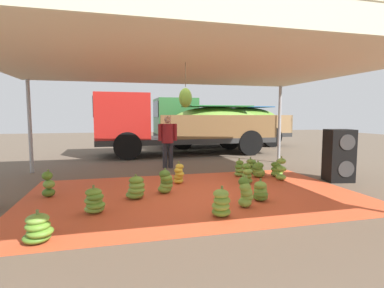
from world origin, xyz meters
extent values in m
plane|color=brown|center=(0.00, 3.00, 0.00)|extent=(40.00, 40.00, 0.00)
cube|color=#D1512D|center=(0.00, 0.00, 0.01)|extent=(6.56, 4.05, 0.01)
cylinder|color=#9EA0A5|center=(-3.80, 3.30, 1.28)|extent=(0.10, 0.10, 2.56)
cylinder|color=#9EA0A5|center=(3.80, 3.30, 1.28)|extent=(0.10, 0.10, 2.56)
cube|color=beige|center=(0.00, 0.00, 2.59)|extent=(8.00, 7.00, 0.06)
cube|color=beige|center=(0.00, -3.47, 2.42)|extent=(8.00, 0.04, 0.28)
cylinder|color=#4C422D|center=(-0.24, -0.24, 2.34)|extent=(0.01, 0.01, 0.44)
ellipsoid|color=#60932D|center=(-0.24, -0.24, 1.91)|extent=(0.24, 0.24, 0.36)
ellipsoid|color=#75A83D|center=(-1.87, -0.70, 0.08)|extent=(0.43, 0.43, 0.13)
ellipsoid|color=#60932D|center=(-1.85, -0.75, 0.14)|extent=(0.42, 0.42, 0.13)
ellipsoid|color=#6B9E38|center=(-1.88, -0.71, 0.21)|extent=(0.31, 0.31, 0.13)
ellipsoid|color=#518428|center=(-1.85, -0.75, 0.28)|extent=(0.33, 0.33, 0.13)
ellipsoid|color=#60932D|center=(-1.88, -0.71, 0.35)|extent=(0.32, 0.32, 0.13)
cylinder|color=olive|center=(-1.87, -0.72, 0.41)|extent=(0.04, 0.04, 0.12)
ellipsoid|color=#477523|center=(-2.81, 0.51, 0.09)|extent=(0.29, 0.29, 0.17)
ellipsoid|color=#75A83D|center=(-2.79, 0.49, 0.26)|extent=(0.29, 0.29, 0.17)
ellipsoid|color=#518428|center=(-2.81, 0.49, 0.43)|extent=(0.28, 0.28, 0.17)
cylinder|color=olive|center=(-2.80, 0.51, 0.49)|extent=(0.04, 0.04, 0.12)
ellipsoid|color=#6B9E38|center=(-0.57, 0.24, 0.10)|extent=(0.39, 0.39, 0.17)
ellipsoid|color=#75A83D|center=(-0.54, 0.23, 0.17)|extent=(0.34, 0.34, 0.17)
ellipsoid|color=#477523|center=(-0.53, 0.22, 0.25)|extent=(0.34, 0.34, 0.17)
ellipsoid|color=#60932D|center=(-0.54, 0.20, 0.33)|extent=(0.32, 0.32, 0.17)
ellipsoid|color=#477523|center=(-0.57, 0.21, 0.41)|extent=(0.30, 0.30, 0.17)
cylinder|color=olive|center=(-0.56, 0.23, 0.47)|extent=(0.04, 0.04, 0.12)
ellipsoid|color=#6B9E38|center=(2.50, 1.15, 0.08)|extent=(0.43, 0.43, 0.14)
ellipsoid|color=#60932D|center=(2.54, 1.18, 0.14)|extent=(0.35, 0.35, 0.14)
ellipsoid|color=#75A83D|center=(2.50, 1.19, 0.20)|extent=(0.29, 0.29, 0.14)
ellipsoid|color=#518428|center=(2.52, 1.16, 0.26)|extent=(0.31, 0.31, 0.14)
ellipsoid|color=#518428|center=(2.49, 1.19, 0.32)|extent=(0.28, 0.28, 0.14)
cylinder|color=olive|center=(2.51, 1.17, 0.38)|extent=(0.04, 0.04, 0.12)
ellipsoid|color=#6B9E38|center=(-1.18, -0.03, 0.09)|extent=(0.40, 0.40, 0.16)
ellipsoid|color=#75A83D|center=(-1.16, -0.06, 0.18)|extent=(0.35, 0.35, 0.16)
ellipsoid|color=#75A83D|center=(-1.15, -0.05, 0.27)|extent=(0.42, 0.42, 0.16)
ellipsoid|color=#60932D|center=(-1.15, -0.05, 0.36)|extent=(0.36, 0.36, 0.16)
cylinder|color=olive|center=(-1.17, -0.05, 0.42)|extent=(0.04, 0.04, 0.12)
ellipsoid|color=#518428|center=(-2.49, -1.71, 0.07)|extent=(0.35, 0.35, 0.13)
ellipsoid|color=#60932D|center=(-2.44, -1.75, 0.15)|extent=(0.38, 0.38, 0.13)
ellipsoid|color=#60932D|center=(-2.46, -1.75, 0.23)|extent=(0.41, 0.41, 0.13)
ellipsoid|color=#75A83D|center=(-2.46, -1.74, 0.31)|extent=(0.30, 0.30, 0.13)
cylinder|color=olive|center=(-2.46, -1.74, 0.37)|extent=(0.04, 0.04, 0.12)
ellipsoid|color=gold|center=(-0.13, 1.00, 0.08)|extent=(0.31, 0.31, 0.13)
ellipsoid|color=gold|center=(-0.13, 1.00, 0.16)|extent=(0.31, 0.31, 0.13)
ellipsoid|color=gold|center=(-0.11, 0.96, 0.24)|extent=(0.30, 0.30, 0.13)
ellipsoid|color=gold|center=(-0.13, 0.97, 0.33)|extent=(0.26, 0.26, 0.13)
ellipsoid|color=gold|center=(-0.10, 0.98, 0.41)|extent=(0.24, 0.24, 0.13)
cylinder|color=olive|center=(-0.12, 0.99, 0.47)|extent=(0.04, 0.04, 0.12)
ellipsoid|color=#60932D|center=(1.41, 0.59, 0.08)|extent=(0.31, 0.31, 0.14)
ellipsoid|color=#60932D|center=(1.40, 0.59, 0.19)|extent=(0.26, 0.26, 0.14)
ellipsoid|color=#75A83D|center=(1.40, 0.55, 0.30)|extent=(0.26, 0.26, 0.14)
ellipsoid|color=#518428|center=(1.39, 0.60, 0.42)|extent=(0.28, 0.28, 0.14)
cylinder|color=olive|center=(1.41, 0.58, 0.48)|extent=(0.04, 0.04, 0.12)
ellipsoid|color=#75A83D|center=(2.38, 0.76, 0.08)|extent=(0.34, 0.34, 0.14)
ellipsoid|color=#75A83D|center=(2.40, 0.77, 0.28)|extent=(0.29, 0.29, 0.14)
ellipsoid|color=#75A83D|center=(2.40, 0.77, 0.48)|extent=(0.29, 0.29, 0.14)
cylinder|color=olive|center=(2.39, 0.77, 0.54)|extent=(0.04, 0.04, 0.12)
ellipsoid|color=#60932D|center=(0.07, -1.37, 0.08)|extent=(0.34, 0.34, 0.15)
ellipsoid|color=#75A83D|center=(0.06, -1.39, 0.18)|extent=(0.35, 0.35, 0.15)
ellipsoid|color=#6B9E38|center=(0.06, -1.42, 0.28)|extent=(0.35, 0.35, 0.15)
ellipsoid|color=#75A83D|center=(0.05, -1.42, 0.38)|extent=(0.33, 0.33, 0.15)
cylinder|color=olive|center=(0.08, -1.39, 0.44)|extent=(0.04, 0.04, 0.12)
ellipsoid|color=#75A83D|center=(0.63, -1.03, 0.10)|extent=(0.28, 0.28, 0.18)
ellipsoid|color=#75A83D|center=(0.67, -1.01, 0.19)|extent=(0.28, 0.28, 0.18)
ellipsoid|color=#75A83D|center=(0.65, -1.05, 0.27)|extent=(0.24, 0.24, 0.18)
ellipsoid|color=#75A83D|center=(0.62, -1.06, 0.36)|extent=(0.24, 0.24, 0.18)
ellipsoid|color=#477523|center=(0.61, -1.01, 0.45)|extent=(0.22, 0.22, 0.18)
cylinder|color=olive|center=(0.64, -1.03, 0.51)|extent=(0.04, 0.04, 0.12)
ellipsoid|color=#518428|center=(1.07, -0.74, 0.08)|extent=(0.36, 0.36, 0.14)
ellipsoid|color=#518428|center=(1.06, -0.77, 0.14)|extent=(0.36, 0.36, 0.14)
ellipsoid|color=#75A83D|center=(1.06, -0.75, 0.20)|extent=(0.30, 0.30, 0.14)
ellipsoid|color=#75A83D|center=(1.07, -0.72, 0.25)|extent=(0.28, 0.28, 0.14)
ellipsoid|color=#75A83D|center=(1.04, -0.78, 0.31)|extent=(0.31, 0.31, 0.14)
cylinder|color=olive|center=(1.06, -0.75, 0.37)|extent=(0.04, 0.04, 0.12)
ellipsoid|color=#60932D|center=(2.01, 1.19, 0.09)|extent=(0.32, 0.32, 0.17)
ellipsoid|color=#75A83D|center=(2.00, 1.16, 0.15)|extent=(0.41, 0.41, 0.17)
ellipsoid|color=#60932D|center=(1.97, 1.18, 0.21)|extent=(0.32, 0.32, 0.17)
ellipsoid|color=#477523|center=(1.95, 1.17, 0.26)|extent=(0.37, 0.37, 0.17)
ellipsoid|color=#518428|center=(1.99, 1.17, 0.32)|extent=(0.32, 0.32, 0.17)
cylinder|color=olive|center=(1.98, 1.19, 0.38)|extent=(0.04, 0.04, 0.12)
ellipsoid|color=#75A83D|center=(1.56, 1.42, 0.07)|extent=(0.32, 0.32, 0.13)
ellipsoid|color=#75A83D|center=(1.56, 1.39, 0.17)|extent=(0.31, 0.31, 0.13)
ellipsoid|color=#518428|center=(1.54, 1.38, 0.27)|extent=(0.30, 0.30, 0.13)
ellipsoid|color=#518428|center=(1.57, 1.41, 0.37)|extent=(0.28, 0.28, 0.13)
cylinder|color=olive|center=(1.55, 1.39, 0.43)|extent=(0.04, 0.04, 0.12)
ellipsoid|color=#60932D|center=(2.03, 1.71, 0.07)|extent=(0.45, 0.45, 0.13)
ellipsoid|color=#518428|center=(2.03, 1.72, 0.16)|extent=(0.40, 0.40, 0.13)
ellipsoid|color=#6B9E38|center=(2.02, 1.68, 0.25)|extent=(0.31, 0.31, 0.13)
ellipsoid|color=#6B9E38|center=(2.03, 1.70, 0.34)|extent=(0.35, 0.35, 0.13)
cylinder|color=olive|center=(2.01, 1.70, 0.40)|extent=(0.04, 0.04, 0.12)
cube|color=#2D2D2D|center=(1.22, 6.19, 0.60)|extent=(7.07, 2.45, 0.20)
cube|color=red|center=(-1.31, 6.13, 1.55)|extent=(2.01, 2.15, 1.70)
cube|color=#232D38|center=(-2.30, 6.10, 1.89)|extent=(0.07, 1.83, 0.75)
cube|color=brown|center=(2.58, 5.11, 1.15)|extent=(4.35, 0.18, 0.90)
cube|color=brown|center=(2.52, 7.32, 1.15)|extent=(4.35, 0.18, 0.90)
cube|color=brown|center=(4.68, 6.27, 1.15)|extent=(0.13, 2.29, 0.90)
ellipsoid|color=#75A83D|center=(2.55, 6.22, 1.32)|extent=(3.87, 2.01, 1.24)
cube|color=#237533|center=(2.55, 6.22, 1.96)|extent=(2.65, 1.80, 0.04)
cylinder|color=black|center=(-1.14, 5.09, 0.50)|extent=(1.01, 0.30, 1.00)
cylinder|color=black|center=(-1.19, 7.17, 0.50)|extent=(1.01, 0.30, 1.00)
cylinder|color=black|center=(3.63, 5.20, 0.50)|extent=(1.01, 0.30, 1.00)
cylinder|color=black|center=(3.58, 7.28, 0.50)|extent=(1.01, 0.30, 1.00)
cube|color=#2D2D2D|center=(3.74, 8.88, 0.60)|extent=(6.78, 2.37, 0.20)
cube|color=#2D6B33|center=(1.31, 8.87, 1.55)|extent=(1.90, 2.17, 1.70)
cube|color=#232D38|center=(0.35, 8.87, 1.89)|extent=(0.03, 1.88, 0.75)
cube|color=#99754C|center=(5.03, 7.74, 1.15)|extent=(4.20, 0.09, 0.90)
cube|color=#99754C|center=(5.03, 10.01, 1.15)|extent=(4.20, 0.09, 0.90)
cube|color=#99754C|center=(7.09, 8.88, 1.15)|extent=(0.09, 2.35, 0.90)
ellipsoid|color=#60932D|center=(5.03, 8.88, 1.35)|extent=(3.70, 1.98, 1.30)
cube|color=#19569E|center=(5.03, 8.88, 2.02)|extent=(2.52, 1.79, 0.04)
cylinder|color=black|center=(1.44, 7.79, 0.50)|extent=(1.00, 0.28, 1.00)
cylinder|color=black|center=(1.44, 9.94, 0.50)|extent=(1.00, 0.28, 1.00)
cylinder|color=black|center=(6.05, 7.81, 0.50)|extent=(1.00, 0.28, 1.00)
cylinder|color=black|center=(6.04, 9.96, 0.50)|extent=(1.00, 0.28, 1.00)
cylinder|color=#26262D|center=(-0.11, 3.14, 0.38)|extent=(0.14, 0.14, 0.76)
cylinder|color=#26262D|center=(0.06, 3.14, 0.38)|extent=(0.14, 0.14, 0.76)
cylinder|color=maroon|center=(-0.02, 3.14, 1.05)|extent=(0.35, 0.35, 0.57)
cylinder|color=maroon|center=(-0.25, 3.14, 1.08)|extent=(0.11, 0.11, 0.51)
cylinder|color=maroon|center=(0.21, 3.14, 1.08)|extent=(0.11, 0.11, 0.51)
sphere|color=tan|center=(-0.02, 3.14, 1.46)|extent=(0.21, 0.21, 0.21)
cube|color=black|center=(3.68, 0.35, 0.34)|extent=(0.68, 0.59, 0.68)
cylinder|color=#383838|center=(3.68, 0.09, 0.34)|extent=(0.38, 0.09, 0.38)
cube|color=black|center=(3.68, 0.35, 0.97)|extent=(0.68, 0.59, 0.57)
cylinder|color=#383838|center=(3.68, 0.09, 0.97)|extent=(0.37, 0.09, 0.37)
camera|label=1|loc=(-1.48, -5.66, 1.59)|focal=27.82mm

